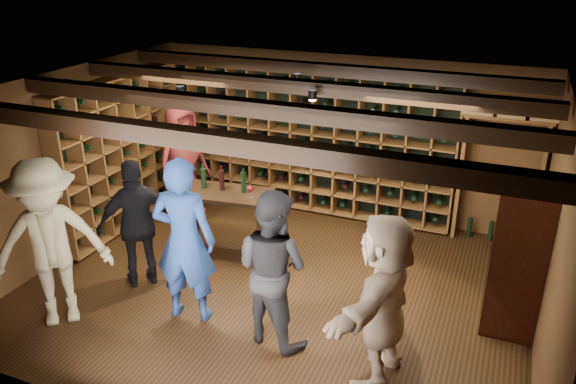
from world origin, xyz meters
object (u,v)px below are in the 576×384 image
at_px(display_cabinet, 517,261).
at_px(guest_red_floral, 183,161).
at_px(guest_beige, 383,300).
at_px(guest_khaki, 50,244).
at_px(guest_woman_black, 138,224).
at_px(tasting_table, 225,200).
at_px(man_grey_suit, 272,268).
at_px(man_blue_shirt, 184,241).

distance_m(display_cabinet, guest_red_floral, 5.05).
bearing_deg(guest_beige, guest_khaki, -75.06).
distance_m(guest_red_floral, guest_woman_black, 2.05).
bearing_deg(tasting_table, guest_khaki, -123.40).
xyz_separation_m(guest_red_floral, guest_woman_black, (0.59, -1.96, -0.07)).
bearing_deg(guest_woman_black, guest_khaki, 24.39).
bearing_deg(man_grey_suit, guest_red_floral, -27.79).
distance_m(guest_woman_black, guest_beige, 3.21).
xyz_separation_m(man_blue_shirt, guest_woman_black, (-0.91, 0.39, -0.14)).
xyz_separation_m(guest_red_floral, guest_khaki, (0.19, -2.97, 0.08)).
bearing_deg(man_blue_shirt, display_cabinet, -173.09).
distance_m(display_cabinet, man_grey_suit, 2.60).
xyz_separation_m(man_grey_suit, guest_red_floral, (-2.55, 2.35, 0.03)).
height_order(man_grey_suit, guest_beige, guest_beige).
relative_size(guest_beige, tasting_table, 1.34).
bearing_deg(tasting_table, guest_woman_black, -127.86).
xyz_separation_m(man_grey_suit, tasting_table, (-1.34, 1.43, -0.05)).
bearing_deg(man_grey_suit, tasting_table, -32.17).
relative_size(display_cabinet, guest_khaki, 0.90).
bearing_deg(guest_red_floral, guest_woman_black, -142.58).
relative_size(guest_khaki, guest_beige, 1.11).
bearing_deg(guest_beige, guest_woman_black, -92.33).
distance_m(display_cabinet, guest_khaki, 5.02).
bearing_deg(guest_woman_black, man_blue_shirt, 112.80).
distance_m(guest_red_floral, tasting_table, 1.52).
relative_size(man_blue_shirt, man_grey_suit, 1.11).
bearing_deg(tasting_table, man_grey_suit, -54.01).
xyz_separation_m(display_cabinet, man_grey_suit, (-2.35, -1.13, 0.01)).
xyz_separation_m(guest_beige, tasting_table, (-2.54, 1.59, -0.06)).
height_order(man_grey_suit, guest_red_floral, guest_red_floral).
relative_size(display_cabinet, tasting_table, 1.33).
height_order(guest_red_floral, tasting_table, guest_red_floral).
height_order(guest_woman_black, tasting_table, guest_woman_black).
bearing_deg(guest_red_floral, guest_beige, -103.06).
height_order(display_cabinet, guest_khaki, guest_khaki).
bearing_deg(man_grey_suit, display_cabinet, -139.47).
bearing_deg(display_cabinet, guest_khaki, -159.59).
distance_m(man_blue_shirt, guest_woman_black, 1.00).
height_order(display_cabinet, guest_woman_black, display_cabinet).
bearing_deg(man_blue_shirt, man_grey_suit, 168.45).
height_order(man_grey_suit, guest_khaki, guest_khaki).
height_order(display_cabinet, guest_red_floral, guest_red_floral).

